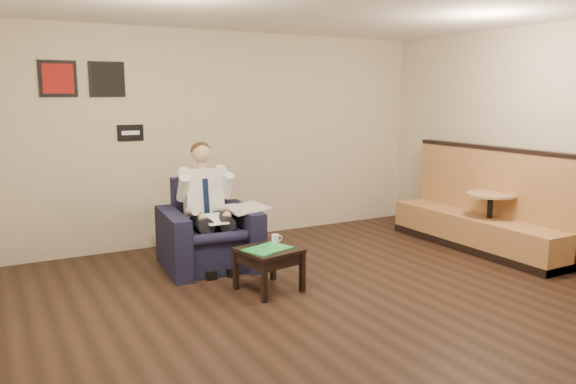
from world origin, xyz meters
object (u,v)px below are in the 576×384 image
green_folder (268,249)px  cafe_table (489,223)px  seated_man (212,211)px  coffee_mug (275,239)px  smartphone (263,244)px  armchair (209,225)px  side_table (269,270)px  banquette (478,199)px

green_folder → cafe_table: bearing=-0.5°
green_folder → seated_man: bearing=103.1°
seated_man → green_folder: (0.22, -0.95, -0.24)m
coffee_mug → smartphone: (-0.13, 0.02, -0.04)m
armchair → green_folder: armchair is taller
smartphone → green_folder: bearing=-104.0°
armchair → side_table: size_ratio=1.91×
seated_man → smartphone: size_ratio=9.94×
side_table → cafe_table: bearing=-1.0°
seated_man → banquette: size_ratio=0.54×
seated_man → coffee_mug: seated_man is taller
banquette → green_folder: bearing=-177.1°
green_folder → smartphone: green_folder is taller
coffee_mug → banquette: size_ratio=0.04×
cafe_table → green_folder: bearing=179.5°
smartphone → armchair: bearing=105.4°
green_folder → cafe_table: (3.12, -0.03, -0.07)m
banquette → smartphone: bearing=179.4°
banquette → cafe_table: (0.01, -0.18, -0.27)m
coffee_mug → smartphone: 0.14m
banquette → cafe_table: bearing=-86.9°
armchair → side_table: (0.24, -1.05, -0.28)m
seated_man → banquette: bearing=-8.7°
coffee_mug → banquette: (2.93, -0.02, 0.16)m
coffee_mug → banquette: 2.93m
side_table → banquette: 3.11m
cafe_table → seated_man: bearing=163.7°
coffee_mug → cafe_table: 2.95m
seated_man → coffee_mug: size_ratio=14.64×
green_folder → coffee_mug: coffee_mug is taller
green_folder → smartphone: 0.19m
armchair → smartphone: size_ratio=7.49×
armchair → green_folder: bearing=-74.4°
seated_man → cafe_table: bearing=-11.7°
seated_man → smartphone: seated_man is taller
side_table → cafe_table: size_ratio=0.72×
smartphone → cafe_table: size_ratio=0.18×
banquette → side_table: bearing=-177.5°
green_folder → banquette: size_ratio=0.17×
side_table → banquette: banquette is taller
green_folder → smartphone: (0.04, 0.19, -0.00)m
armchair → seated_man: size_ratio=0.75×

